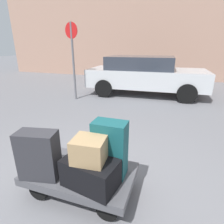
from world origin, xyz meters
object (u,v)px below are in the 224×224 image
suitcase_teal_rear_left (110,149)px  no_parking_sign (73,54)px  bollard_kerb_near (210,84)px  luggage_cart (81,175)px  suitcase_charcoal_rear_right (39,155)px  parked_car (145,74)px  duffel_bag_tan_topmost_pile (89,150)px  duffel_bag_black_center (90,173)px

suitcase_teal_rear_left → no_parking_sign: 4.75m
suitcase_teal_rear_left → bollard_kerb_near: 6.78m
luggage_cart → bollard_kerb_near: 6.96m
luggage_cart → suitcase_charcoal_rear_right: size_ratio=2.32×
luggage_cart → parked_car: bearing=91.3°
suitcase_teal_rear_left → no_parking_sign: no_parking_sign is taller
no_parking_sign → parked_car: bearing=34.5°
suitcase_charcoal_rear_right → luggage_cart: bearing=20.2°
duffel_bag_tan_topmost_pile → bollard_kerb_near: duffel_bag_tan_topmost_pile is taller
luggage_cart → suitcase_teal_rear_left: 0.54m
suitcase_charcoal_rear_right → bollard_kerb_near: bearing=56.6°
suitcase_teal_rear_left → bollard_kerb_near: suitcase_teal_rear_left is taller
duffel_bag_tan_topmost_pile → parked_car: bearing=88.4°
suitcase_teal_rear_left → suitcase_charcoal_rear_right: bearing=-157.3°
duffel_bag_tan_topmost_pile → parked_car: (-0.35, 5.59, -0.02)m
parked_car → bollard_kerb_near: bearing=25.0°
luggage_cart → suitcase_charcoal_rear_right: (-0.38, -0.24, 0.35)m
suitcase_teal_rear_left → luggage_cart: bearing=-168.5°
duffel_bag_black_center → parked_car: parked_car is taller
suitcase_charcoal_rear_right → suitcase_teal_rear_left: bearing=11.0°
bollard_kerb_near → no_parking_sign: size_ratio=0.27×
duffel_bag_black_center → luggage_cart: bearing=151.1°
duffel_bag_black_center → duffel_bag_tan_topmost_pile: bearing=126.4°
luggage_cart → no_parking_sign: 4.71m
parked_car → bollard_kerb_near: size_ratio=6.52×
luggage_cart → duffel_bag_black_center: (0.23, -0.18, 0.23)m
duffel_bag_black_center → bollard_kerb_near: size_ratio=0.86×
duffel_bag_black_center → duffel_bag_tan_topmost_pile: (-0.00, 0.00, 0.28)m
duffel_bag_black_center → bollard_kerb_near: 7.06m
luggage_cart → no_parking_sign: size_ratio=0.52×
luggage_cart → parked_car: 5.43m
bollard_kerb_near → duffel_bag_black_center: bearing=-107.4°
no_parking_sign → bollard_kerb_near: bearing=29.7°
suitcase_charcoal_rear_right → parked_car: 5.65m
duffel_bag_tan_topmost_pile → bollard_kerb_near: size_ratio=0.49×
no_parking_sign → suitcase_charcoal_rear_right: bearing=-65.3°
suitcase_charcoal_rear_right → duffel_bag_tan_topmost_pile: (0.61, 0.05, 0.16)m
luggage_cart → duffel_bag_black_center: size_ratio=2.25×
luggage_cart → parked_car: parked_car is taller
duffel_bag_black_center → parked_car: (-0.35, 5.59, 0.26)m
duffel_bag_black_center → suitcase_teal_rear_left: bearing=72.3°
duffel_bag_tan_topmost_pile → bollard_kerb_near: (2.10, 6.73, -0.44)m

